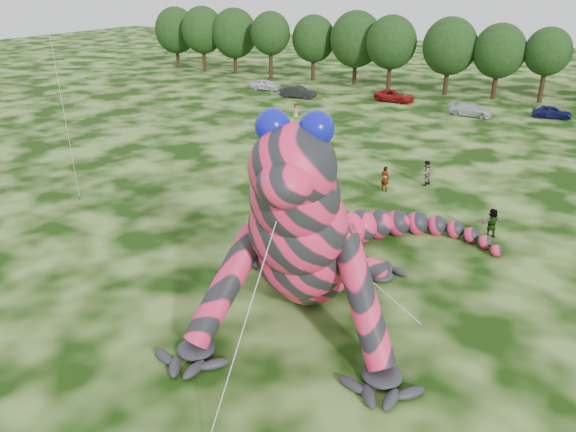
% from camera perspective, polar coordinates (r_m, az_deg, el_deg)
% --- Properties ---
extents(ground, '(240.00, 240.00, 0.00)m').
position_cam_1_polar(ground, '(22.04, 5.77, -16.23)').
color(ground, '#16330A').
rests_on(ground, ground).
extents(inflatable_gecko, '(21.04, 23.20, 9.78)m').
position_cam_1_polar(inflatable_gecko, '(25.39, 2.85, 2.25)').
color(inflatable_gecko, '#F22658').
rests_on(inflatable_gecko, ground).
extents(tree_0, '(6.91, 6.22, 9.51)m').
position_cam_1_polar(tree_0, '(97.02, -11.28, 17.36)').
color(tree_0, black).
rests_on(tree_0, ground).
extents(tree_1, '(6.74, 6.07, 9.81)m').
position_cam_1_polar(tree_1, '(92.30, -8.61, 17.35)').
color(tree_1, black).
rests_on(tree_1, ground).
extents(tree_2, '(7.04, 6.34, 9.64)m').
position_cam_1_polar(tree_2, '(89.86, -5.45, 17.29)').
color(tree_2, black).
rests_on(tree_2, ground).
extents(tree_3, '(5.81, 5.23, 9.44)m').
position_cam_1_polar(tree_3, '(84.63, -1.78, 16.94)').
color(tree_3, black).
rests_on(tree_3, ground).
extents(tree_4, '(6.22, 5.60, 9.06)m').
position_cam_1_polar(tree_4, '(83.29, 2.60, 16.70)').
color(tree_4, black).
rests_on(tree_4, ground).
extents(tree_5, '(7.16, 6.44, 9.80)m').
position_cam_1_polar(tree_5, '(80.41, 6.89, 16.59)').
color(tree_5, black).
rests_on(tree_5, ground).
extents(tree_6, '(6.52, 5.86, 9.49)m').
position_cam_1_polar(tree_6, '(76.92, 10.39, 15.98)').
color(tree_6, black).
rests_on(tree_6, ground).
extents(tree_7, '(6.68, 6.01, 9.48)m').
position_cam_1_polar(tree_7, '(75.08, 16.02, 15.31)').
color(tree_7, black).
rests_on(tree_7, ground).
extents(tree_8, '(6.14, 5.53, 8.94)m').
position_cam_1_polar(tree_8, '(74.25, 20.55, 14.47)').
color(tree_8, black).
rests_on(tree_8, ground).
extents(tree_9, '(5.27, 4.74, 8.68)m').
position_cam_1_polar(tree_9, '(74.08, 24.70, 13.73)').
color(tree_9, black).
rests_on(tree_9, ground).
extents(car_0, '(4.17, 1.87, 1.39)m').
position_cam_1_polar(car_0, '(76.26, -2.30, 13.19)').
color(car_0, silver).
rests_on(car_0, ground).
extents(car_1, '(4.56, 1.91, 1.47)m').
position_cam_1_polar(car_1, '(71.09, 1.02, 12.49)').
color(car_1, black).
rests_on(car_1, ground).
extents(car_2, '(5.12, 2.86, 1.35)m').
position_cam_1_polar(car_2, '(70.05, 10.80, 11.89)').
color(car_2, maroon).
rests_on(car_2, ground).
extents(car_3, '(4.64, 2.15, 1.31)m').
position_cam_1_polar(car_3, '(64.54, 18.06, 10.20)').
color(car_3, silver).
rests_on(car_3, ground).
extents(car_4, '(4.14, 2.17, 1.34)m').
position_cam_1_polar(car_4, '(66.69, 25.23, 9.55)').
color(car_4, '#101247').
rests_on(car_4, ground).
extents(spectator_5, '(1.58, 1.45, 1.76)m').
position_cam_1_polar(spectator_5, '(34.31, 20.00, -0.67)').
color(spectator_5, gray).
rests_on(spectator_5, ground).
extents(spectator_0, '(0.74, 0.56, 1.81)m').
position_cam_1_polar(spectator_0, '(39.88, 9.83, 3.76)').
color(spectator_0, gray).
rests_on(spectator_0, ground).
extents(spectator_4, '(0.86, 0.91, 1.56)m').
position_cam_1_polar(spectator_4, '(60.34, 0.82, 10.60)').
color(spectator_4, gray).
rests_on(spectator_4, ground).
extents(spectator_1, '(0.97, 1.08, 1.83)m').
position_cam_1_polar(spectator_1, '(41.62, 13.82, 4.27)').
color(spectator_1, gray).
rests_on(spectator_1, ground).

